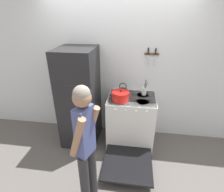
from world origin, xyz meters
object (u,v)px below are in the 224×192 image
object	(u,v)px
dutch_oven_pot	(121,96)
stove_range	(131,122)
person	(86,144)
tea_kettle	(123,91)
refrigerator	(80,98)
utensil_jar	(144,91)

from	to	relation	value
dutch_oven_pot	stove_range	bearing A→B (deg)	26.54
stove_range	person	world-z (taller)	person
stove_range	tea_kettle	world-z (taller)	tea_kettle
tea_kettle	person	size ratio (longest dim) A/B	0.13
stove_range	refrigerator	bearing A→B (deg)	179.69
stove_range	tea_kettle	distance (m)	0.57
dutch_oven_pot	person	size ratio (longest dim) A/B	0.20
stove_range	dutch_oven_pot	distance (m)	0.57
utensil_jar	dutch_oven_pot	bearing A→B (deg)	-145.28
refrigerator	person	xyz separation A→B (m)	(0.45, -1.19, 0.05)
tea_kettle	utensil_jar	distance (m)	0.37
stove_range	person	size ratio (longest dim) A/B	0.86
stove_range	person	bearing A→B (deg)	-111.12
stove_range	utensil_jar	xyz separation A→B (m)	(0.20, 0.18, 0.54)
dutch_oven_pot	utensil_jar	distance (m)	0.47
tea_kettle	utensil_jar	xyz separation A→B (m)	(0.37, 0.01, 0.02)
tea_kettle	utensil_jar	bearing A→B (deg)	1.14
dutch_oven_pot	person	xyz separation A→B (m)	(-0.28, -1.09, -0.08)
dutch_oven_pot	person	distance (m)	1.13
stove_range	utensil_jar	bearing A→B (deg)	40.88
tea_kettle	person	distance (m)	1.38
refrigerator	person	distance (m)	1.27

